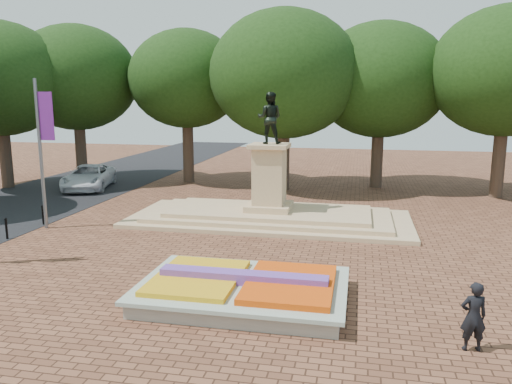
{
  "coord_description": "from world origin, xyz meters",
  "views": [
    {
      "loc": [
        4.34,
        -16.08,
        6.17
      ],
      "look_at": [
        0.11,
        4.24,
        2.2
      ],
      "focal_mm": 35.0,
      "sensor_mm": 36.0,
      "label": 1
    }
  ],
  "objects_px": {
    "monument": "(269,204)",
    "pedestrian": "(473,316)",
    "van": "(89,177)",
    "flower_bed": "(244,289)"
  },
  "relations": [
    {
      "from": "pedestrian",
      "to": "van",
      "type": "bearing_deg",
      "value": -51.04
    },
    {
      "from": "flower_bed",
      "to": "pedestrian",
      "type": "relative_size",
      "value": 3.56
    },
    {
      "from": "monument",
      "to": "pedestrian",
      "type": "height_order",
      "value": "monument"
    },
    {
      "from": "flower_bed",
      "to": "van",
      "type": "bearing_deg",
      "value": 131.81
    },
    {
      "from": "monument",
      "to": "van",
      "type": "relative_size",
      "value": 2.42
    },
    {
      "from": "van",
      "to": "pedestrian",
      "type": "relative_size",
      "value": 3.26
    },
    {
      "from": "flower_bed",
      "to": "pedestrian",
      "type": "bearing_deg",
      "value": -16.49
    },
    {
      "from": "van",
      "to": "monument",
      "type": "bearing_deg",
      "value": -40.83
    },
    {
      "from": "monument",
      "to": "pedestrian",
      "type": "xyz_separation_m",
      "value": [
        7.23,
        -11.84,
        0.0
      ]
    },
    {
      "from": "monument",
      "to": "van",
      "type": "bearing_deg",
      "value": 154.79
    }
  ]
}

